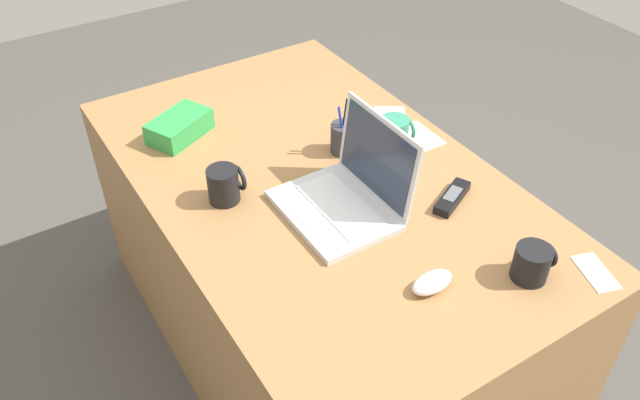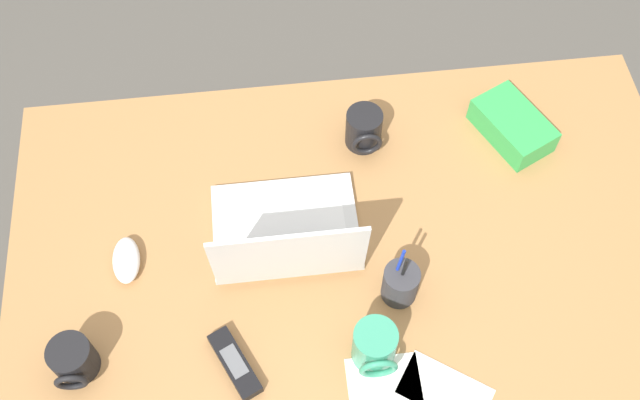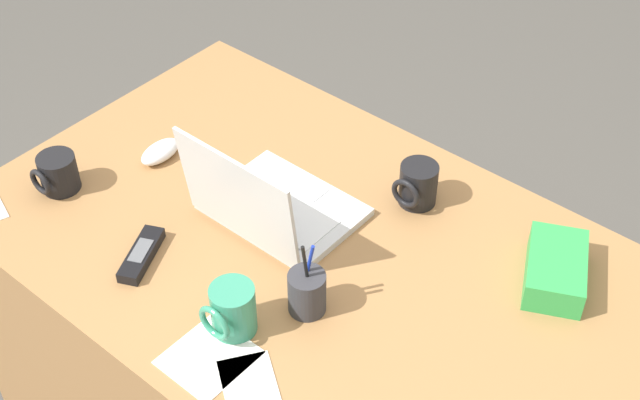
{
  "view_description": "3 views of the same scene",
  "coord_description": "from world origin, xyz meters",
  "px_view_note": "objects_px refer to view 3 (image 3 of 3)",
  "views": [
    {
      "loc": [
        1.22,
        -0.76,
        1.81
      ],
      "look_at": [
        0.12,
        -0.07,
        0.74
      ],
      "focal_mm": 36.6,
      "sensor_mm": 36.0,
      "label": 1
    },
    {
      "loc": [
        0.16,
        0.74,
        2.14
      ],
      "look_at": [
        0.07,
        -0.06,
        0.79
      ],
      "focal_mm": 41.84,
      "sensor_mm": 36.0,
      "label": 2
    },
    {
      "loc": [
        -0.83,
        0.99,
        2.02
      ],
      "look_at": [
        0.06,
        -0.06,
        0.78
      ],
      "focal_mm": 49.84,
      "sensor_mm": 36.0,
      "label": 3
    }
  ],
  "objects_px": {
    "cordless_phone": "(141,255)",
    "laptop": "(269,205)",
    "coffee_mug_spare": "(417,185)",
    "pen_holder": "(307,292)",
    "coffee_mug_white": "(57,173)",
    "snack_bag": "(555,269)",
    "coffee_mug_tall": "(231,310)",
    "computer_mouse": "(160,152)"
  },
  "relations": [
    {
      "from": "cordless_phone",
      "to": "laptop",
      "type": "bearing_deg",
      "value": -116.8
    },
    {
      "from": "coffee_mug_spare",
      "to": "pen_holder",
      "type": "xyz_separation_m",
      "value": [
        -0.02,
        0.39,
        -0.0
      ]
    },
    {
      "from": "coffee_mug_white",
      "to": "snack_bag",
      "type": "height_order",
      "value": "coffee_mug_white"
    },
    {
      "from": "coffee_mug_tall",
      "to": "snack_bag",
      "type": "distance_m",
      "value": 0.65
    },
    {
      "from": "pen_holder",
      "to": "laptop",
      "type": "bearing_deg",
      "value": -31.39
    },
    {
      "from": "coffee_mug_tall",
      "to": "coffee_mug_spare",
      "type": "relative_size",
      "value": 1.09
    },
    {
      "from": "cordless_phone",
      "to": "pen_holder",
      "type": "xyz_separation_m",
      "value": [
        -0.35,
        -0.12,
        0.03
      ]
    },
    {
      "from": "laptop",
      "to": "coffee_mug_white",
      "type": "height_order",
      "value": "laptop"
    },
    {
      "from": "coffee_mug_white",
      "to": "snack_bag",
      "type": "relative_size",
      "value": 0.51
    },
    {
      "from": "coffee_mug_white",
      "to": "coffee_mug_spare",
      "type": "height_order",
      "value": "coffee_mug_spare"
    },
    {
      "from": "snack_bag",
      "to": "computer_mouse",
      "type": "bearing_deg",
      "value": 15.27
    },
    {
      "from": "cordless_phone",
      "to": "coffee_mug_spare",
      "type": "bearing_deg",
      "value": -122.99
    },
    {
      "from": "laptop",
      "to": "coffee_mug_spare",
      "type": "height_order",
      "value": "laptop"
    },
    {
      "from": "laptop",
      "to": "coffee_mug_white",
      "type": "distance_m",
      "value": 0.49
    },
    {
      "from": "coffee_mug_spare",
      "to": "snack_bag",
      "type": "bearing_deg",
      "value": 177.33
    },
    {
      "from": "computer_mouse",
      "to": "pen_holder",
      "type": "distance_m",
      "value": 0.58
    },
    {
      "from": "computer_mouse",
      "to": "cordless_phone",
      "type": "xyz_separation_m",
      "value": [
        -0.22,
        0.25,
        -0.01
      ]
    },
    {
      "from": "cordless_phone",
      "to": "snack_bag",
      "type": "height_order",
      "value": "snack_bag"
    },
    {
      "from": "coffee_mug_white",
      "to": "pen_holder",
      "type": "bearing_deg",
      "value": -172.47
    },
    {
      "from": "coffee_mug_tall",
      "to": "coffee_mug_spare",
      "type": "height_order",
      "value": "coffee_mug_tall"
    },
    {
      "from": "coffee_mug_tall",
      "to": "coffee_mug_spare",
      "type": "bearing_deg",
      "value": -96.2
    },
    {
      "from": "coffee_mug_tall",
      "to": "snack_bag",
      "type": "xyz_separation_m",
      "value": [
        -0.4,
        -0.5,
        -0.02
      ]
    },
    {
      "from": "snack_bag",
      "to": "coffee_mug_white",
      "type": "bearing_deg",
      "value": 25.0
    },
    {
      "from": "laptop",
      "to": "coffee_mug_tall",
      "type": "distance_m",
      "value": 0.3
    },
    {
      "from": "coffee_mug_white",
      "to": "coffee_mug_tall",
      "type": "bearing_deg",
      "value": 175.73
    },
    {
      "from": "coffee_mug_tall",
      "to": "pen_holder",
      "type": "relative_size",
      "value": 0.6
    },
    {
      "from": "coffee_mug_white",
      "to": "laptop",
      "type": "bearing_deg",
      "value": -153.06
    },
    {
      "from": "laptop",
      "to": "coffee_mug_spare",
      "type": "distance_m",
      "value": 0.32
    },
    {
      "from": "cordless_phone",
      "to": "pen_holder",
      "type": "distance_m",
      "value": 0.37
    },
    {
      "from": "computer_mouse",
      "to": "coffee_mug_tall",
      "type": "height_order",
      "value": "coffee_mug_tall"
    },
    {
      "from": "coffee_mug_tall",
      "to": "coffee_mug_spare",
      "type": "xyz_separation_m",
      "value": [
        -0.06,
        -0.52,
        -0.0
      ]
    },
    {
      "from": "coffee_mug_tall",
      "to": "cordless_phone",
      "type": "relative_size",
      "value": 0.69
    },
    {
      "from": "laptop",
      "to": "computer_mouse",
      "type": "height_order",
      "value": "laptop"
    },
    {
      "from": "computer_mouse",
      "to": "snack_bag",
      "type": "distance_m",
      "value": 0.93
    },
    {
      "from": "laptop",
      "to": "pen_holder",
      "type": "xyz_separation_m",
      "value": [
        -0.22,
        0.13,
        -0.0
      ]
    },
    {
      "from": "cordless_phone",
      "to": "coffee_mug_tall",
      "type": "bearing_deg",
      "value": 177.42
    },
    {
      "from": "coffee_mug_white",
      "to": "coffee_mug_tall",
      "type": "distance_m",
      "value": 0.58
    },
    {
      "from": "coffee_mug_white",
      "to": "pen_holder",
      "type": "distance_m",
      "value": 0.66
    },
    {
      "from": "snack_bag",
      "to": "laptop",
      "type": "bearing_deg",
      "value": 23.43
    },
    {
      "from": "coffee_mug_white",
      "to": "coffee_mug_tall",
      "type": "height_order",
      "value": "coffee_mug_tall"
    },
    {
      "from": "coffee_mug_white",
      "to": "pen_holder",
      "type": "relative_size",
      "value": 0.55
    },
    {
      "from": "coffee_mug_spare",
      "to": "coffee_mug_white",
      "type": "bearing_deg",
      "value": 36.78
    }
  ]
}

